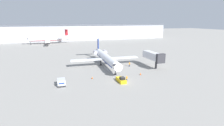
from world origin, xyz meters
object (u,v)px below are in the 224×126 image
at_px(pushback_tug, 121,80).
at_px(jet_bridge, 153,56).
at_px(worker_near_tug, 127,78).
at_px(traffic_cone_right, 140,74).
at_px(airplane_main, 106,57).
at_px(traffic_cone_left, 92,78).
at_px(worker_by_wing, 129,64).
at_px(luggage_cart, 61,82).
at_px(airplane_parked_far_left, 47,39).

height_order(pushback_tug, jet_bridge, jet_bridge).
relative_size(worker_near_tug, traffic_cone_right, 2.14).
relative_size(airplane_main, traffic_cone_left, 45.73).
height_order(worker_by_wing, jet_bridge, jet_bridge).
height_order(airplane_main, luggage_cart, airplane_main).
xyz_separation_m(luggage_cart, traffic_cone_left, (9.33, 3.15, -0.61)).
bearing_deg(worker_by_wing, jet_bridge, -27.60).
relative_size(airplane_main, worker_by_wing, 17.19).
xyz_separation_m(pushback_tug, traffic_cone_right, (8.58, 4.29, -0.25)).
relative_size(traffic_cone_right, airplane_parked_far_left, 0.02).
height_order(airplane_main, worker_near_tug, airplane_main).
bearing_deg(traffic_cone_left, pushback_tug, -37.10).
distance_m(airplane_main, traffic_cone_right, 17.67).
bearing_deg(airplane_main, jet_bridge, -28.43).
bearing_deg(traffic_cone_left, worker_by_wing, 30.04).
bearing_deg(traffic_cone_right, jet_bridge, 38.13).
bearing_deg(pushback_tug, luggage_cart, 171.66).
bearing_deg(traffic_cone_left, worker_near_tug, -32.06).
bearing_deg(jet_bridge, traffic_cone_left, -167.18).
bearing_deg(worker_near_tug, traffic_cone_right, 32.76).
xyz_separation_m(traffic_cone_right, jet_bridge, (8.89, 6.98, 4.05)).
bearing_deg(airplane_parked_far_left, traffic_cone_left, -80.91).
bearing_deg(worker_by_wing, luggage_cart, -153.76).
relative_size(airplane_main, jet_bridge, 2.76).
bearing_deg(worker_near_tug, worker_by_wing, 63.29).
bearing_deg(traffic_cone_left, airplane_parked_far_left, 99.09).
height_order(traffic_cone_right, airplane_parked_far_left, airplane_parked_far_left).
bearing_deg(pushback_tug, airplane_parked_far_left, 102.74).
relative_size(airplane_parked_far_left, jet_bridge, 3.37).
bearing_deg(jet_bridge, airplane_main, 151.57).
distance_m(worker_by_wing, jet_bridge, 9.60).
xyz_separation_m(worker_near_tug, traffic_cone_left, (-9.14, 5.73, -0.60)).
bearing_deg(jet_bridge, luggage_cart, -165.55).
xyz_separation_m(worker_by_wing, jet_bridge, (7.93, -4.14, 3.48)).
bearing_deg(airplane_main, worker_near_tug, -88.51).
relative_size(pushback_tug, traffic_cone_right, 5.46).
relative_size(airplane_main, airplane_parked_far_left, 0.82).
bearing_deg(luggage_cart, airplane_parked_far_left, 93.31).
bearing_deg(traffic_cone_right, traffic_cone_left, 175.29).
relative_size(airplane_main, traffic_cone_right, 38.31).
bearing_deg(luggage_cart, traffic_cone_right, 4.14).
bearing_deg(traffic_cone_left, traffic_cone_right, -4.71).
xyz_separation_m(luggage_cart, jet_bridge, (34.21, 8.81, 3.51)).
relative_size(traffic_cone_right, jet_bridge, 0.07).
distance_m(airplane_main, airplane_parked_far_left, 82.09).
distance_m(pushback_tug, worker_by_wing, 18.13).
bearing_deg(traffic_cone_left, airplane_main, 59.23).
relative_size(pushback_tug, airplane_parked_far_left, 0.12).
distance_m(pushback_tug, luggage_cart, 16.92).
xyz_separation_m(airplane_main, jet_bridge, (16.27, -8.81, 1.09)).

